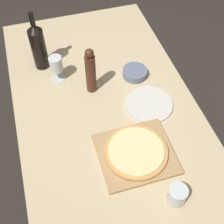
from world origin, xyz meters
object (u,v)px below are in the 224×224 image
Objects in this scene: wine_glass at (56,65)px; small_bowl at (135,73)px; wine_bottle at (38,46)px; pizza at (136,151)px; pepper_mill at (91,72)px.

wine_glass is 0.44m from small_bowl.
wine_bottle reaches higher than wine_glass.
wine_glass is (0.07, -0.13, -0.04)m from wine_bottle.
wine_bottle is at bearing 113.97° from pizza.
pepper_mill is at bearing -49.20° from wine_bottle.
pizza is 1.94× the size of wine_glass.
wine_bottle is at bearing 154.53° from small_bowl.
pizza is at bearing -66.97° from wine_glass.
pepper_mill is 1.85× the size of wine_glass.
pizza is 1.05× the size of pepper_mill.
small_bowl is at bearing 7.23° from pepper_mill.
wine_glass is at bearing 139.74° from pepper_mill.
wine_glass reaches higher than small_bowl.
wine_bottle is 2.33× the size of wine_glass.
pepper_mill is (0.23, -0.27, -0.01)m from wine_bottle.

